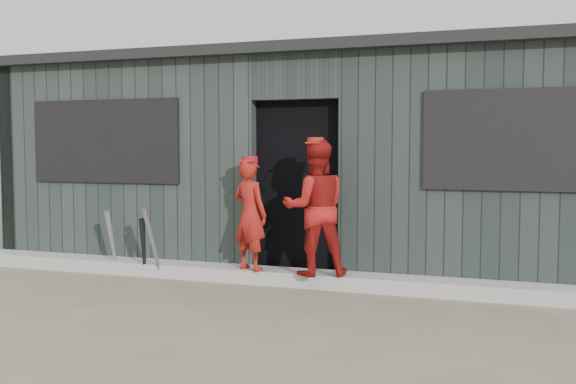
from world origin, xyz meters
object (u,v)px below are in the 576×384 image
(player_red_right, at_px, (315,208))
(dugout, at_px, (329,162))
(bat_right, at_px, (143,248))
(player_red_left, at_px, (250,215))
(bat_left, at_px, (112,242))
(bat_mid, at_px, (153,243))
(player_grey_back, at_px, (341,221))

(player_red_right, relative_size, dugout, 0.17)
(bat_right, distance_m, player_red_left, 1.32)
(bat_left, relative_size, player_red_right, 0.55)
(bat_right, xyz_separation_m, dugout, (1.65, 1.90, 0.94))
(bat_mid, distance_m, dugout, 2.61)
(bat_left, bearing_deg, player_red_right, 0.17)
(player_grey_back, bearing_deg, dugout, -76.28)
(player_red_left, relative_size, player_grey_back, 0.95)
(player_red_left, height_order, dugout, dugout)
(bat_left, bearing_deg, dugout, 41.31)
(bat_mid, distance_m, bat_right, 0.16)
(player_red_right, distance_m, player_grey_back, 0.79)
(player_grey_back, bearing_deg, bat_right, 13.30)
(player_red_left, bearing_deg, player_red_right, -160.71)
(player_red_left, distance_m, player_red_right, 0.76)
(bat_left, height_order, bat_right, bat_left)
(bat_mid, xyz_separation_m, player_grey_back, (1.95, 0.85, 0.22))
(player_red_right, xyz_separation_m, player_grey_back, (0.09, 0.75, -0.22))
(player_red_left, relative_size, player_red_right, 0.86)
(player_red_left, distance_m, player_grey_back, 1.09)
(player_red_right, bearing_deg, player_grey_back, -120.53)
(bat_right, bearing_deg, player_red_right, 1.83)
(bat_left, distance_m, bat_mid, 0.60)
(bat_left, height_order, player_red_left, player_red_left)
(player_grey_back, relative_size, dugout, 0.15)
(bat_right, height_order, player_grey_back, player_grey_back)
(player_red_right, height_order, player_grey_back, player_red_right)
(player_red_left, bearing_deg, dugout, -79.29)
(bat_left, xyz_separation_m, player_red_left, (1.70, 0.06, 0.37))
(bat_right, xyz_separation_m, player_red_right, (2.00, 0.06, 0.51))
(bat_mid, height_order, dugout, dugout)
(player_red_left, bearing_deg, bat_mid, 31.50)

